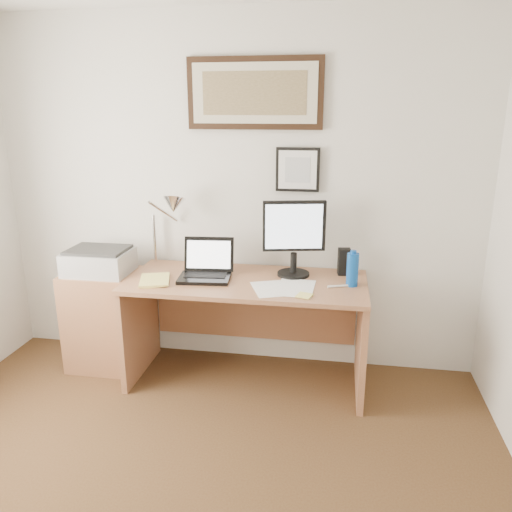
% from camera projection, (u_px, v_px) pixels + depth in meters
% --- Properties ---
extents(wall_back, '(3.50, 0.02, 2.50)m').
position_uv_depth(wall_back, '(235.00, 196.00, 3.57)').
color(wall_back, silver).
rests_on(wall_back, ground).
extents(side_cabinet, '(0.50, 0.40, 0.73)m').
position_uv_depth(side_cabinet, '(105.00, 319.00, 3.66)').
color(side_cabinet, '#925D3D').
rests_on(side_cabinet, floor).
extents(water_bottle, '(0.08, 0.08, 0.22)m').
position_uv_depth(water_bottle, '(352.00, 270.00, 3.20)').
color(water_bottle, '#0C469F').
rests_on(water_bottle, desk).
extents(bottle_cap, '(0.04, 0.04, 0.02)m').
position_uv_depth(bottle_cap, '(354.00, 252.00, 3.17)').
color(bottle_cap, '#0C469F').
rests_on(bottle_cap, water_bottle).
extents(speaker, '(0.09, 0.08, 0.18)m').
position_uv_depth(speaker, '(344.00, 262.00, 3.42)').
color(speaker, black).
rests_on(speaker, desk).
extents(paper_sheet_a, '(0.30, 0.35, 0.00)m').
position_uv_depth(paper_sheet_a, '(270.00, 289.00, 3.17)').
color(paper_sheet_a, white).
rests_on(paper_sheet_a, desk).
extents(paper_sheet_b, '(0.25, 0.34, 0.00)m').
position_uv_depth(paper_sheet_b, '(296.00, 288.00, 3.18)').
color(paper_sheet_b, white).
rests_on(paper_sheet_b, desk).
extents(sticky_pad, '(0.11, 0.11, 0.01)m').
position_uv_depth(sticky_pad, '(304.00, 295.00, 3.04)').
color(sticky_pad, '#FBF376').
rests_on(sticky_pad, desk).
extents(marker_pen, '(0.14, 0.06, 0.02)m').
position_uv_depth(marker_pen, '(338.00, 286.00, 3.20)').
color(marker_pen, silver).
rests_on(marker_pen, desk).
extents(book, '(0.26, 0.30, 0.02)m').
position_uv_depth(book, '(140.00, 281.00, 3.29)').
color(book, '#F0E271').
rests_on(book, desk).
extents(desk, '(1.60, 0.70, 0.75)m').
position_uv_depth(desk, '(249.00, 308.00, 3.49)').
color(desk, '#925D3D').
rests_on(desk, floor).
extents(laptop, '(0.36, 0.32, 0.26)m').
position_uv_depth(laptop, '(206.00, 269.00, 3.37)').
color(laptop, black).
rests_on(laptop, desk).
extents(lcd_monitor, '(0.42, 0.22, 0.52)m').
position_uv_depth(lcd_monitor, '(294.00, 235.00, 3.34)').
color(lcd_monitor, black).
rests_on(lcd_monitor, desk).
extents(printer, '(0.44, 0.34, 0.18)m').
position_uv_depth(printer, '(99.00, 261.00, 3.52)').
color(printer, '#ADADAF').
rests_on(printer, side_cabinet).
extents(desk_lamp, '(0.29, 0.27, 0.53)m').
position_uv_depth(desk_lamp, '(172.00, 208.00, 3.47)').
color(desk_lamp, silver).
rests_on(desk_lamp, desk).
extents(picture_large, '(0.92, 0.04, 0.47)m').
position_uv_depth(picture_large, '(254.00, 93.00, 3.32)').
color(picture_large, black).
rests_on(picture_large, wall_back).
extents(picture_small, '(0.30, 0.03, 0.30)m').
position_uv_depth(picture_small, '(298.00, 170.00, 3.42)').
color(picture_small, black).
rests_on(picture_small, wall_back).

